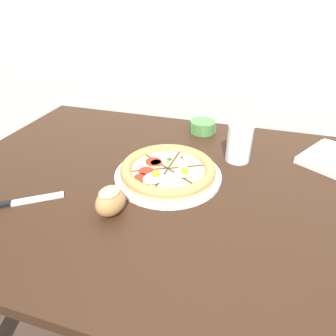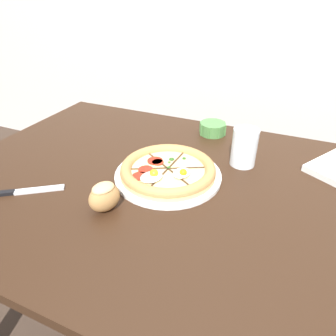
{
  "view_description": "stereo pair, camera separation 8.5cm",
  "coord_description": "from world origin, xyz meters",
  "views": [
    {
      "loc": [
        0.16,
        -0.67,
        1.25
      ],
      "look_at": [
        -0.05,
        0.02,
        0.8
      ],
      "focal_mm": 32.0,
      "sensor_mm": 36.0,
      "label": 1
    },
    {
      "loc": [
        0.24,
        -0.65,
        1.25
      ],
      "look_at": [
        -0.05,
        0.02,
        0.8
      ],
      "focal_mm": 32.0,
      "sensor_mm": 36.0,
      "label": 2
    }
  ],
  "objects": [
    {
      "name": "bread_piece_near",
      "position": [
        -0.13,
        -0.17,
        0.81
      ],
      "size": [
        0.09,
        0.1,
        0.07
      ],
      "rotation": [
        0.0,
        0.0,
        1.21
      ],
      "color": "#B27F47",
      "rests_on": "dining_table"
    },
    {
      "name": "dining_table",
      "position": [
        0.0,
        0.0,
        0.67
      ],
      "size": [
        1.39,
        0.91,
        0.77
      ],
      "color": "#331E11",
      "rests_on": "ground_plane"
    },
    {
      "name": "ramekin_bowl",
      "position": [
        -0.01,
        0.36,
        0.79
      ],
      "size": [
        0.1,
        0.1,
        0.04
      ],
      "color": "#4C8442",
      "rests_on": "dining_table"
    },
    {
      "name": "pizza",
      "position": [
        -0.05,
        0.02,
        0.79
      ],
      "size": [
        0.31,
        0.31,
        0.05
      ],
      "color": "white",
      "rests_on": "dining_table"
    },
    {
      "name": "knife_main",
      "position": [
        -0.38,
        -0.21,
        0.77
      ],
      "size": [
        0.19,
        0.14,
        0.01
      ],
      "rotation": [
        0.0,
        0.0,
        0.61
      ],
      "color": "silver",
      "rests_on": "dining_table"
    },
    {
      "name": "ground_plane",
      "position": [
        0.0,
        0.0,
        0.0
      ],
      "size": [
        12.0,
        12.0,
        0.0
      ],
      "primitive_type": "plane",
      "color": "#3D2D23"
    },
    {
      "name": "water_glass",
      "position": [
        0.13,
        0.18,
        0.82
      ],
      "size": [
        0.08,
        0.08,
        0.12
      ],
      "color": "white",
      "rests_on": "dining_table"
    }
  ]
}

